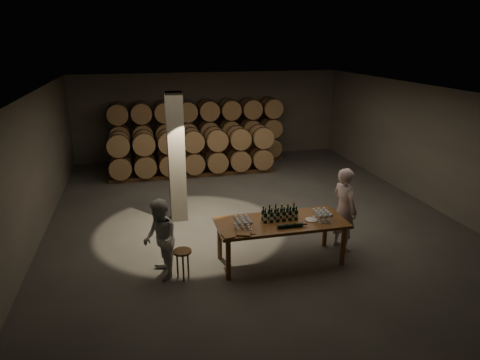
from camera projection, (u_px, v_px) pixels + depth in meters
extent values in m
plane|color=#4A4745|center=(249.00, 215.00, 11.16)|extent=(12.00, 12.00, 0.00)
plane|color=#605E59|center=(250.00, 91.00, 10.15)|extent=(12.00, 12.00, 0.00)
plane|color=#645F56|center=(209.00, 115.00, 16.19)|extent=(10.00, 0.00, 10.00)
plane|color=#645F56|center=(377.00, 283.00, 5.12)|extent=(10.00, 0.00, 10.00)
plane|color=#645F56|center=(33.00, 169.00, 9.55)|extent=(0.00, 12.00, 12.00)
plane|color=#645F56|center=(425.00, 145.00, 11.76)|extent=(0.00, 12.00, 12.00)
cube|color=slate|center=(176.00, 158.00, 10.44)|extent=(0.40, 0.40, 3.20)
cylinder|color=brown|center=(228.00, 260.00, 8.06)|extent=(0.10, 0.10, 0.84)
cylinder|color=brown|center=(343.00, 246.00, 8.58)|extent=(0.10, 0.10, 0.84)
cylinder|color=brown|center=(220.00, 240.00, 8.85)|extent=(0.10, 0.10, 0.84)
cylinder|color=brown|center=(325.00, 228.00, 9.38)|extent=(0.10, 0.10, 0.84)
cube|color=brown|center=(281.00, 223.00, 8.58)|extent=(2.60, 1.10, 0.06)
cube|color=brown|center=(200.00, 163.00, 15.53)|extent=(6.26, 0.10, 0.12)
cube|color=brown|center=(198.00, 159.00, 16.09)|extent=(6.26, 0.10, 0.12)
cylinder|color=#AD824E|center=(122.00, 155.00, 15.08)|extent=(0.70, 0.95, 0.70)
cylinder|color=black|center=(121.00, 157.00, 14.84)|extent=(0.73, 0.04, 0.73)
cylinder|color=black|center=(122.00, 153.00, 15.32)|extent=(0.73, 0.04, 0.73)
cylinder|color=#AD824E|center=(144.00, 154.00, 15.25)|extent=(0.70, 0.95, 0.70)
cylinder|color=black|center=(144.00, 155.00, 15.01)|extent=(0.73, 0.04, 0.73)
cylinder|color=black|center=(144.00, 152.00, 15.49)|extent=(0.73, 0.04, 0.73)
cylinder|color=#AD824E|center=(166.00, 152.00, 15.42)|extent=(0.70, 0.95, 0.70)
cylinder|color=black|center=(167.00, 154.00, 15.18)|extent=(0.73, 0.04, 0.73)
cylinder|color=black|center=(166.00, 151.00, 15.66)|extent=(0.73, 0.04, 0.73)
cylinder|color=#AD824E|center=(188.00, 151.00, 15.59)|extent=(0.70, 0.95, 0.70)
cylinder|color=black|center=(189.00, 153.00, 15.35)|extent=(0.73, 0.04, 0.73)
cylinder|color=black|center=(187.00, 149.00, 15.83)|extent=(0.73, 0.04, 0.73)
cylinder|color=#AD824E|center=(209.00, 150.00, 15.77)|extent=(0.70, 0.95, 0.70)
cylinder|color=black|center=(210.00, 151.00, 15.53)|extent=(0.73, 0.04, 0.73)
cylinder|color=black|center=(208.00, 148.00, 16.01)|extent=(0.73, 0.04, 0.73)
cylinder|color=#AD824E|center=(230.00, 149.00, 15.94)|extent=(0.70, 0.95, 0.70)
cylinder|color=black|center=(231.00, 150.00, 15.70)|extent=(0.73, 0.04, 0.73)
cylinder|color=black|center=(228.00, 147.00, 16.18)|extent=(0.73, 0.04, 0.73)
cylinder|color=#AD824E|center=(250.00, 147.00, 16.11)|extent=(0.70, 0.95, 0.70)
cylinder|color=black|center=(252.00, 149.00, 15.87)|extent=(0.73, 0.04, 0.73)
cylinder|color=black|center=(248.00, 146.00, 16.35)|extent=(0.73, 0.04, 0.73)
cylinder|color=#AD824E|center=(270.00, 146.00, 16.29)|extent=(0.70, 0.95, 0.70)
cylinder|color=black|center=(272.00, 148.00, 16.05)|extent=(0.73, 0.04, 0.73)
cylinder|color=black|center=(268.00, 145.00, 16.53)|extent=(0.73, 0.04, 0.73)
cylinder|color=#AD824E|center=(120.00, 134.00, 14.84)|extent=(0.70, 0.95, 0.70)
cylinder|color=black|center=(120.00, 136.00, 14.60)|extent=(0.73, 0.04, 0.73)
cylinder|color=black|center=(120.00, 133.00, 15.08)|extent=(0.73, 0.04, 0.73)
cylinder|color=#AD824E|center=(143.00, 133.00, 15.01)|extent=(0.70, 0.95, 0.70)
cylinder|color=black|center=(143.00, 135.00, 14.77)|extent=(0.73, 0.04, 0.73)
cylinder|color=black|center=(143.00, 132.00, 15.25)|extent=(0.73, 0.04, 0.73)
cylinder|color=#AD824E|center=(165.00, 132.00, 15.19)|extent=(0.70, 0.95, 0.70)
cylinder|color=black|center=(166.00, 134.00, 14.95)|extent=(0.73, 0.04, 0.73)
cylinder|color=black|center=(165.00, 131.00, 15.43)|extent=(0.73, 0.04, 0.73)
cylinder|color=#AD824E|center=(187.00, 131.00, 15.36)|extent=(0.70, 0.95, 0.70)
cylinder|color=black|center=(188.00, 133.00, 15.12)|extent=(0.73, 0.04, 0.73)
cylinder|color=black|center=(186.00, 130.00, 15.60)|extent=(0.73, 0.04, 0.73)
cylinder|color=#AD824E|center=(208.00, 130.00, 15.53)|extent=(0.70, 0.95, 0.70)
cylinder|color=black|center=(210.00, 131.00, 15.29)|extent=(0.73, 0.04, 0.73)
cylinder|color=black|center=(207.00, 129.00, 15.77)|extent=(0.73, 0.04, 0.73)
cylinder|color=#AD824E|center=(229.00, 129.00, 15.71)|extent=(0.70, 0.95, 0.70)
cylinder|color=black|center=(231.00, 130.00, 15.47)|extent=(0.73, 0.04, 0.73)
cylinder|color=black|center=(228.00, 128.00, 15.95)|extent=(0.73, 0.04, 0.73)
cylinder|color=#AD824E|center=(250.00, 128.00, 15.88)|extent=(0.70, 0.95, 0.70)
cylinder|color=black|center=(252.00, 129.00, 15.64)|extent=(0.73, 0.04, 0.73)
cylinder|color=black|center=(248.00, 127.00, 16.12)|extent=(0.73, 0.04, 0.73)
cylinder|color=#AD824E|center=(270.00, 127.00, 16.05)|extent=(0.70, 0.95, 0.70)
cylinder|color=black|center=(272.00, 128.00, 15.81)|extent=(0.73, 0.04, 0.73)
cylinder|color=black|center=(268.00, 126.00, 16.29)|extent=(0.73, 0.04, 0.73)
cylinder|color=#AD824E|center=(118.00, 113.00, 14.61)|extent=(0.70, 0.95, 0.70)
cylinder|color=black|center=(118.00, 114.00, 14.37)|extent=(0.73, 0.04, 0.73)
cylinder|color=black|center=(118.00, 112.00, 14.85)|extent=(0.73, 0.04, 0.73)
cylinder|color=#AD824E|center=(141.00, 112.00, 14.78)|extent=(0.70, 0.95, 0.70)
cylinder|color=black|center=(141.00, 113.00, 14.54)|extent=(0.73, 0.04, 0.73)
cylinder|color=black|center=(141.00, 111.00, 15.02)|extent=(0.73, 0.04, 0.73)
cylinder|color=#AD824E|center=(164.00, 111.00, 14.95)|extent=(0.70, 0.95, 0.70)
cylinder|color=black|center=(164.00, 113.00, 14.71)|extent=(0.73, 0.04, 0.73)
cylinder|color=black|center=(163.00, 110.00, 15.19)|extent=(0.73, 0.04, 0.73)
cylinder|color=#AD824E|center=(186.00, 110.00, 15.13)|extent=(0.70, 0.95, 0.70)
cylinder|color=black|center=(187.00, 112.00, 14.89)|extent=(0.73, 0.04, 0.73)
cylinder|color=black|center=(185.00, 109.00, 15.37)|extent=(0.73, 0.04, 0.73)
cylinder|color=#AD824E|center=(208.00, 110.00, 15.30)|extent=(0.70, 0.95, 0.70)
cylinder|color=black|center=(209.00, 111.00, 15.06)|extent=(0.73, 0.04, 0.73)
cylinder|color=black|center=(207.00, 109.00, 15.54)|extent=(0.73, 0.04, 0.73)
cylinder|color=#AD824E|center=(229.00, 109.00, 15.47)|extent=(0.70, 0.95, 0.70)
cylinder|color=black|center=(231.00, 110.00, 15.23)|extent=(0.73, 0.04, 0.73)
cylinder|color=black|center=(228.00, 108.00, 15.71)|extent=(0.73, 0.04, 0.73)
cylinder|color=#AD824E|center=(250.00, 108.00, 15.64)|extent=(0.70, 0.95, 0.70)
cylinder|color=black|center=(252.00, 109.00, 15.40)|extent=(0.73, 0.04, 0.73)
cylinder|color=black|center=(248.00, 107.00, 15.88)|extent=(0.73, 0.04, 0.73)
cylinder|color=#AD824E|center=(270.00, 107.00, 15.82)|extent=(0.70, 0.95, 0.70)
cylinder|color=black|center=(273.00, 108.00, 15.58)|extent=(0.73, 0.04, 0.73)
cylinder|color=black|center=(268.00, 106.00, 16.06)|extent=(0.73, 0.04, 0.73)
cube|color=brown|center=(195.00, 176.00, 14.16)|extent=(5.48, 0.10, 0.12)
cube|color=brown|center=(192.00, 170.00, 14.71)|extent=(5.48, 0.10, 0.12)
cylinder|color=#AD824E|center=(121.00, 166.00, 13.78)|extent=(0.70, 0.95, 0.70)
cylinder|color=black|center=(120.00, 168.00, 13.54)|extent=(0.73, 0.04, 0.73)
cylinder|color=black|center=(121.00, 164.00, 14.02)|extent=(0.73, 0.04, 0.73)
cylinder|color=#AD824E|center=(145.00, 164.00, 13.96)|extent=(0.70, 0.95, 0.70)
cylinder|color=black|center=(146.00, 166.00, 13.72)|extent=(0.73, 0.04, 0.73)
cylinder|color=black|center=(145.00, 162.00, 14.20)|extent=(0.73, 0.04, 0.73)
cylinder|color=#AD824E|center=(169.00, 163.00, 14.13)|extent=(0.70, 0.95, 0.70)
cylinder|color=black|center=(170.00, 165.00, 13.89)|extent=(0.73, 0.04, 0.73)
cylinder|color=black|center=(169.00, 161.00, 14.37)|extent=(0.73, 0.04, 0.73)
cylinder|color=#AD824E|center=(193.00, 161.00, 14.30)|extent=(0.70, 0.95, 0.70)
cylinder|color=black|center=(194.00, 163.00, 14.06)|extent=(0.73, 0.04, 0.73)
cylinder|color=black|center=(192.00, 159.00, 14.54)|extent=(0.73, 0.04, 0.73)
cylinder|color=#AD824E|center=(216.00, 160.00, 14.48)|extent=(0.70, 0.95, 0.70)
cylinder|color=black|center=(217.00, 162.00, 14.24)|extent=(0.73, 0.04, 0.73)
cylinder|color=black|center=(214.00, 158.00, 14.72)|extent=(0.73, 0.04, 0.73)
cylinder|color=#AD824E|center=(238.00, 158.00, 14.65)|extent=(0.70, 0.95, 0.70)
cylinder|color=black|center=(240.00, 160.00, 14.41)|extent=(0.73, 0.04, 0.73)
cylinder|color=black|center=(236.00, 156.00, 14.89)|extent=(0.73, 0.04, 0.73)
cylinder|color=#AD824E|center=(260.00, 157.00, 14.82)|extent=(0.70, 0.95, 0.70)
cylinder|color=black|center=(262.00, 159.00, 14.58)|extent=(0.73, 0.04, 0.73)
cylinder|color=black|center=(258.00, 155.00, 15.06)|extent=(0.73, 0.04, 0.73)
cylinder|color=#AD824E|center=(119.00, 144.00, 13.55)|extent=(0.70, 0.95, 0.70)
cylinder|color=black|center=(118.00, 145.00, 13.31)|extent=(0.73, 0.04, 0.73)
cylinder|color=black|center=(119.00, 142.00, 13.79)|extent=(0.73, 0.04, 0.73)
cylinder|color=#AD824E|center=(144.00, 142.00, 13.72)|extent=(0.70, 0.95, 0.70)
cylinder|color=black|center=(144.00, 144.00, 13.48)|extent=(0.73, 0.04, 0.73)
cylinder|color=black|center=(144.00, 140.00, 13.96)|extent=(0.73, 0.04, 0.73)
cylinder|color=#AD824E|center=(168.00, 141.00, 13.90)|extent=(0.70, 0.95, 0.70)
cylinder|color=black|center=(169.00, 143.00, 13.66)|extent=(0.73, 0.04, 0.73)
cylinder|color=black|center=(168.00, 139.00, 14.14)|extent=(0.73, 0.04, 0.73)
cylinder|color=#AD824E|center=(192.00, 140.00, 14.07)|extent=(0.70, 0.95, 0.70)
cylinder|color=black|center=(193.00, 141.00, 13.83)|extent=(0.73, 0.04, 0.73)
cylinder|color=black|center=(191.00, 138.00, 14.31)|extent=(0.73, 0.04, 0.73)
cylinder|color=#AD824E|center=(215.00, 138.00, 14.24)|extent=(0.70, 0.95, 0.70)
cylinder|color=black|center=(217.00, 140.00, 14.00)|extent=(0.73, 0.04, 0.73)
cylinder|color=black|center=(214.00, 137.00, 14.48)|extent=(0.73, 0.04, 0.73)
cylinder|color=#AD824E|center=(238.00, 137.00, 14.41)|extent=(0.70, 0.95, 0.70)
cylinder|color=black|center=(240.00, 139.00, 14.17)|extent=(0.73, 0.04, 0.73)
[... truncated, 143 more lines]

